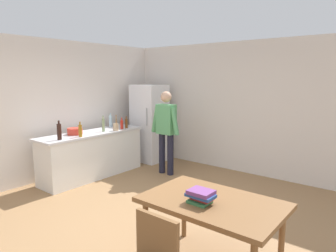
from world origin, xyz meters
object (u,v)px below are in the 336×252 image
(person, at_px, (166,127))
(dining_table, at_px, (212,207))
(bottle_sauce_red, at_px, (122,124))
(bottle_water_clear, at_px, (111,121))
(bottle_oil_amber, at_px, (80,131))
(bottle_vinegar_tall, at_px, (103,125))
(bottle_wine_dark, at_px, (59,132))
(refrigerator, at_px, (150,123))
(utensil_jar, at_px, (116,127))
(bottle_beer_brown, at_px, (126,123))
(cooking_pot, at_px, (75,131))
(book_stack, at_px, (201,196))

(person, height_order, dining_table, person)
(bottle_sauce_red, bearing_deg, bottle_water_clear, 174.47)
(bottle_oil_amber, bearing_deg, bottle_vinegar_tall, 99.58)
(bottle_vinegar_tall, distance_m, bottle_oil_amber, 0.63)
(bottle_oil_amber, bearing_deg, bottle_sauce_red, 92.45)
(bottle_wine_dark, bearing_deg, refrigerator, 91.30)
(refrigerator, bearing_deg, bottle_water_clear, -109.80)
(dining_table, relative_size, utensil_jar, 4.37)
(refrigerator, bearing_deg, bottle_beer_brown, -84.75)
(bottle_water_clear, xyz_separation_m, bottle_beer_brown, (0.40, 0.09, -0.02))
(refrigerator, height_order, utensil_jar, refrigerator)
(bottle_water_clear, height_order, bottle_beer_brown, bottle_water_clear)
(refrigerator, relative_size, dining_table, 1.29)
(cooking_pot, height_order, book_stack, cooking_pot)
(bottle_wine_dark, xyz_separation_m, book_stack, (3.19, -0.44, -0.22))
(cooking_pot, xyz_separation_m, utensil_jar, (0.29, 0.77, 0.02))
(person, height_order, bottle_beer_brown, person)
(dining_table, bearing_deg, person, 137.59)
(dining_table, bearing_deg, bottle_wine_dark, 174.62)
(bottle_wine_dark, height_order, bottle_oil_amber, bottle_wine_dark)
(cooking_pot, relative_size, bottle_wine_dark, 1.18)
(dining_table, relative_size, bottle_oil_amber, 5.00)
(refrigerator, height_order, cooking_pot, refrigerator)
(dining_table, xyz_separation_m, book_stack, (-0.06, -0.13, 0.15))
(person, xyz_separation_m, cooking_pot, (-1.12, -1.38, -0.02))
(cooking_pot, distance_m, bottle_wine_dark, 0.52)
(person, bearing_deg, cooking_pot, -129.02)
(utensil_jar, height_order, bottle_wine_dark, bottle_wine_dark)
(bottle_water_clear, bearing_deg, dining_table, -26.25)
(bottle_vinegar_tall, bearing_deg, refrigerator, 90.58)
(bottle_wine_dark, distance_m, bottle_oil_amber, 0.39)
(bottle_wine_dark, xyz_separation_m, bottle_water_clear, (-0.38, 1.48, -0.02))
(cooking_pot, xyz_separation_m, book_stack, (3.41, -0.90, -0.14))
(refrigerator, relative_size, utensil_jar, 5.62)
(dining_table, bearing_deg, bottle_vinegar_tall, 158.30)
(person, height_order, book_stack, person)
(person, relative_size, cooking_pot, 4.25)
(utensil_jar, bearing_deg, refrigerator, 96.22)
(utensil_jar, bearing_deg, cooking_pot, -110.90)
(bottle_sauce_red, bearing_deg, bottle_vinegar_tall, -97.61)
(utensil_jar, distance_m, bottle_sauce_red, 0.22)
(bottle_vinegar_tall, bearing_deg, dining_table, -21.70)
(refrigerator, xyz_separation_m, dining_table, (3.30, -2.70, -0.23))
(person, relative_size, bottle_beer_brown, 6.54)
(dining_table, height_order, book_stack, book_stack)
(utensil_jar, relative_size, bottle_water_clear, 1.07)
(cooking_pot, height_order, bottle_oil_amber, bottle_oil_amber)
(bottle_water_clear, height_order, book_stack, bottle_water_clear)
(cooking_pot, distance_m, bottle_water_clear, 1.04)
(bottle_water_clear, relative_size, bottle_oil_amber, 1.07)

